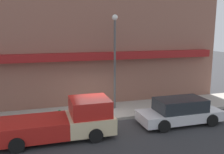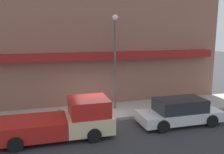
{
  "view_description": "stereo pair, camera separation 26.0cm",
  "coord_description": "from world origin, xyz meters",
  "px_view_note": "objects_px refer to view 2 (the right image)",
  "views": [
    {
      "loc": [
        -3.22,
        -13.2,
        5.21
      ],
      "look_at": [
        1.12,
        1.25,
        2.37
      ],
      "focal_mm": 40.0,
      "sensor_mm": 36.0,
      "label": 1
    },
    {
      "loc": [
        -2.97,
        -13.27,
        5.21
      ],
      "look_at": [
        1.12,
        1.25,
        2.37
      ],
      "focal_mm": 40.0,
      "sensor_mm": 36.0,
      "label": 2
    }
  ],
  "objects_px": {
    "pickup_truck": "(63,121)",
    "street_lamp": "(115,52)",
    "parked_car": "(180,112)",
    "fire_hydrant": "(59,115)"
  },
  "relations": [
    {
      "from": "pickup_truck",
      "to": "street_lamp",
      "type": "distance_m",
      "value": 5.69
    },
    {
      "from": "fire_hydrant",
      "to": "street_lamp",
      "type": "height_order",
      "value": "street_lamp"
    },
    {
      "from": "pickup_truck",
      "to": "street_lamp",
      "type": "xyz_separation_m",
      "value": [
        3.59,
        3.18,
        3.07
      ]
    },
    {
      "from": "parked_car",
      "to": "fire_hydrant",
      "type": "xyz_separation_m",
      "value": [
        -6.51,
        1.81,
        -0.2
      ]
    },
    {
      "from": "pickup_truck",
      "to": "parked_car",
      "type": "relative_size",
      "value": 1.19
    },
    {
      "from": "fire_hydrant",
      "to": "street_lamp",
      "type": "relative_size",
      "value": 0.11
    },
    {
      "from": "pickup_truck",
      "to": "street_lamp",
      "type": "height_order",
      "value": "street_lamp"
    },
    {
      "from": "pickup_truck",
      "to": "parked_car",
      "type": "bearing_deg",
      "value": -1.32
    },
    {
      "from": "pickup_truck",
      "to": "street_lamp",
      "type": "bearing_deg",
      "value": 40.2
    },
    {
      "from": "parked_car",
      "to": "fire_hydrant",
      "type": "bearing_deg",
      "value": 162.86
    }
  ]
}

